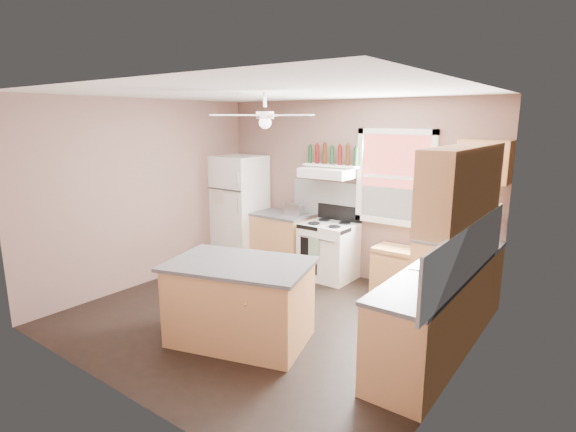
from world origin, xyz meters
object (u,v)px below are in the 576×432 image
Objects in this scene: stove at (329,251)px; island at (240,303)px; refrigerator at (240,208)px; toaster at (294,209)px; cart at (397,270)px.

island is (0.26, -2.29, 0.00)m from stove.
refrigerator reaches higher than toaster.
cart is at bearing -9.87° from toaster.
toaster is at bearing 177.12° from stove.
island is (2.01, -2.21, -0.47)m from refrigerator.
island is at bearing -109.08° from cart.
island is at bearing -82.51° from stove.
stove is (0.70, -0.05, -0.56)m from toaster.
toaster is 0.19× the size of island.
refrigerator is 1.06m from toaster.
refrigerator is 3.03m from island.
stove is 1.10m from cart.
refrigerator is at bearing 176.57° from toaster.
refrigerator reaches higher than cart.
refrigerator is 6.44× the size of toaster.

